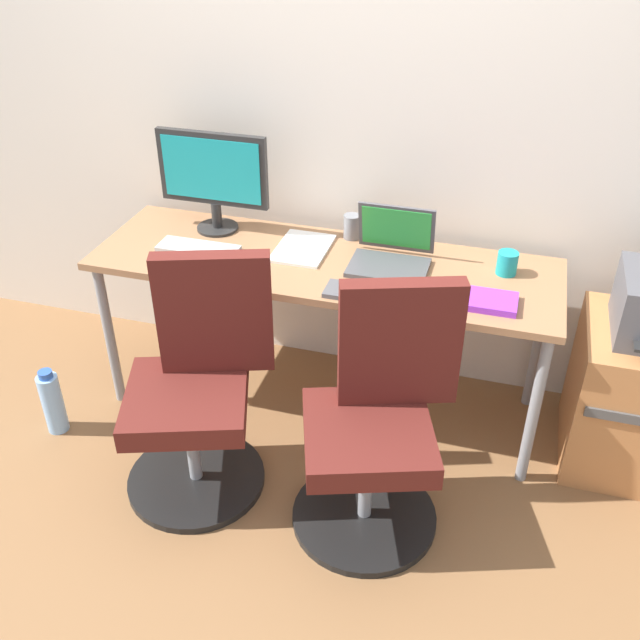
% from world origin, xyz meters
% --- Properties ---
extents(ground_plane, '(5.28, 5.28, 0.00)m').
position_xyz_m(ground_plane, '(0.00, 0.00, 0.00)').
color(ground_plane, brown).
extents(back_wall, '(4.40, 0.04, 2.60)m').
position_xyz_m(back_wall, '(0.00, 0.38, 1.30)').
color(back_wall, silver).
rests_on(back_wall, ground).
extents(desk, '(1.89, 0.59, 0.72)m').
position_xyz_m(desk, '(0.00, 0.00, 0.66)').
color(desk, '#996B47').
rests_on(desk, ground).
extents(office_chair_left, '(0.56, 0.56, 0.94)m').
position_xyz_m(office_chair_left, '(-0.32, -0.57, 0.42)').
color(office_chair_left, black).
rests_on(office_chair_left, ground).
extents(office_chair_right, '(0.56, 0.56, 0.94)m').
position_xyz_m(office_chair_right, '(0.36, -0.57, 0.42)').
color(office_chair_right, black).
rests_on(office_chair_right, ground).
extents(water_bottle_on_floor, '(0.09, 0.09, 0.31)m').
position_xyz_m(water_bottle_on_floor, '(-1.05, -0.51, 0.15)').
color(water_bottle_on_floor, '#8CBFF2').
rests_on(water_bottle_on_floor, ground).
extents(desktop_monitor, '(0.48, 0.18, 0.43)m').
position_xyz_m(desktop_monitor, '(-0.53, 0.16, 0.97)').
color(desktop_monitor, '#262626').
rests_on(desktop_monitor, desk).
extents(open_laptop, '(0.31, 0.27, 0.22)m').
position_xyz_m(open_laptop, '(0.27, 0.06, 0.78)').
color(open_laptop, '#4C4C51').
rests_on(open_laptop, desk).
extents(keyboard_by_monitor, '(0.34, 0.12, 0.02)m').
position_xyz_m(keyboard_by_monitor, '(-0.53, -0.05, 0.73)').
color(keyboard_by_monitor, '#B7B7B7').
rests_on(keyboard_by_monitor, desk).
extents(keyboard_by_laptop, '(0.34, 0.12, 0.02)m').
position_xyz_m(keyboard_by_laptop, '(0.24, -0.22, 0.73)').
color(keyboard_by_laptop, '#515156').
rests_on(keyboard_by_laptop, desk).
extents(mouse_by_monitor, '(0.06, 0.10, 0.03)m').
position_xyz_m(mouse_by_monitor, '(-0.24, -0.23, 0.74)').
color(mouse_by_monitor, '#2D2D2D').
rests_on(mouse_by_monitor, desk).
extents(mouse_by_laptop, '(0.06, 0.10, 0.03)m').
position_xyz_m(mouse_by_laptop, '(0.48, -0.11, 0.74)').
color(mouse_by_laptop, '#2D2D2D').
rests_on(mouse_by_laptop, desk).
extents(coffee_mug, '(0.08, 0.08, 0.09)m').
position_xyz_m(coffee_mug, '(0.71, 0.10, 0.77)').
color(coffee_mug, teal).
rests_on(coffee_mug, desk).
extents(pen_cup, '(0.07, 0.07, 0.10)m').
position_xyz_m(pen_cup, '(0.06, 0.24, 0.77)').
color(pen_cup, slate).
rests_on(pen_cup, desk).
extents(notebook, '(0.21, 0.15, 0.03)m').
position_xyz_m(notebook, '(0.67, -0.15, 0.73)').
color(notebook, purple).
rests_on(notebook, desk).
extents(paper_pile, '(0.21, 0.30, 0.01)m').
position_xyz_m(paper_pile, '(-0.11, 0.07, 0.73)').
color(paper_pile, white).
rests_on(paper_pile, desk).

